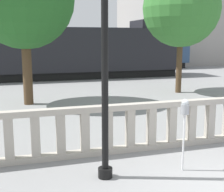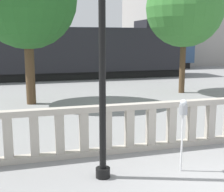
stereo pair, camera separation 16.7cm
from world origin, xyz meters
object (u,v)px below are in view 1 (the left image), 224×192
at_px(lamppost, 105,0).
at_px(parking_meter, 185,113).
at_px(tree_right, 181,8).
at_px(train_far, 32,49).
at_px(train_near, 23,53).

height_order(lamppost, parking_meter, lamppost).
bearing_deg(tree_right, train_far, 117.01).
height_order(parking_meter, train_near, train_near).
relative_size(parking_meter, train_far, 0.05).
height_order(train_near, train_far, train_far).
distance_m(train_far, tree_right, 14.94).
relative_size(parking_meter, train_near, 0.07).
bearing_deg(lamppost, train_near, 93.90).
distance_m(parking_meter, train_near, 16.77).
xyz_separation_m(parking_meter, tree_right, (4.79, 8.88, 3.03)).
distance_m(lamppost, tree_right, 10.89).
bearing_deg(lamppost, tree_right, 53.49).
xyz_separation_m(train_near, train_far, (0.88, 5.50, 0.10)).
height_order(parking_meter, tree_right, tree_right).
xyz_separation_m(parking_meter, train_near, (-2.79, 16.53, 0.60)).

